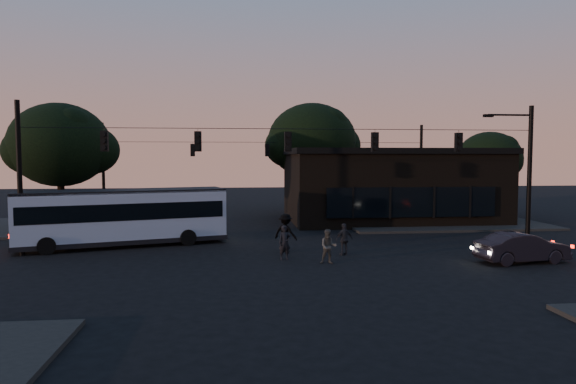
{
  "coord_description": "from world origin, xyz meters",
  "views": [
    {
      "loc": [
        -2.76,
        -21.89,
        4.75
      ],
      "look_at": [
        0.0,
        4.0,
        3.0
      ],
      "focal_mm": 32.0,
      "sensor_mm": 36.0,
      "label": 1
    }
  ],
  "objects": [
    {
      "name": "tree_right",
      "position": [
        18.0,
        18.0,
        4.63
      ],
      "size": [
        5.2,
        5.2,
        6.86
      ],
      "color": "black",
      "rests_on": "ground"
    },
    {
      "name": "tree_behind",
      "position": [
        4.0,
        22.0,
        6.19
      ],
      "size": [
        7.6,
        7.6,
        9.43
      ],
      "color": "black",
      "rests_on": "ground"
    },
    {
      "name": "pedestrian_b",
      "position": [
        1.45,
        0.53,
        0.77
      ],
      "size": [
        0.82,
        0.67,
        1.55
      ],
      "primitive_type": "imported",
      "rotation": [
        0.0,
        0.0,
        -0.12
      ],
      "color": "#3C3A36",
      "rests_on": "ground"
    },
    {
      "name": "sidewalk_far_left",
      "position": [
        -14.0,
        14.0,
        0.07
      ],
      "size": [
        14.0,
        10.0,
        0.15
      ],
      "primitive_type": "cube",
      "color": "black",
      "rests_on": "ground"
    },
    {
      "name": "sidewalk_far_right",
      "position": [
        12.0,
        14.0,
        0.07
      ],
      "size": [
        14.0,
        10.0,
        0.15
      ],
      "primitive_type": "cube",
      "color": "black",
      "rests_on": "ground"
    },
    {
      "name": "signal_rig_near",
      "position": [
        0.0,
        4.0,
        4.45
      ],
      "size": [
        26.24,
        0.3,
        7.5
      ],
      "color": "black",
      "rests_on": "ground"
    },
    {
      "name": "signal_rig_far",
      "position": [
        0.0,
        20.0,
        4.2
      ],
      "size": [
        26.24,
        0.3,
        7.5
      ],
      "color": "black",
      "rests_on": "ground"
    },
    {
      "name": "pedestrian_a",
      "position": [
        -0.4,
        1.64,
        0.8
      ],
      "size": [
        0.65,
        0.49,
        1.6
      ],
      "primitive_type": "imported",
      "rotation": [
        0.0,
        0.0,
        0.21
      ],
      "color": "black",
      "rests_on": "ground"
    },
    {
      "name": "building",
      "position": [
        9.0,
        15.97,
        2.71
      ],
      "size": [
        15.4,
        10.41,
        5.4
      ],
      "color": "black",
      "rests_on": "ground"
    },
    {
      "name": "bus",
      "position": [
        -8.63,
        6.24,
        1.7
      ],
      "size": [
        11.04,
        5.44,
        3.03
      ],
      "rotation": [
        0.0,
        0.0,
        0.29
      ],
      "color": "#99A7C2",
      "rests_on": "ground"
    },
    {
      "name": "pedestrian_d",
      "position": [
        -0.16,
        3.63,
        0.96
      ],
      "size": [
        1.43,
        1.31,
        1.93
      ],
      "primitive_type": "imported",
      "rotation": [
        0.0,
        0.0,
        2.52
      ],
      "color": "black",
      "rests_on": "ground"
    },
    {
      "name": "pedestrian_c",
      "position": [
        2.59,
        2.4,
        0.78
      ],
      "size": [
        0.99,
        0.63,
        1.56
      ],
      "primitive_type": "imported",
      "rotation": [
        0.0,
        0.0,
        3.43
      ],
      "color": "black",
      "rests_on": "ground"
    },
    {
      "name": "car",
      "position": [
        10.22,
        -0.18,
        0.69
      ],
      "size": [
        4.31,
        1.96,
        1.37
      ],
      "primitive_type": "imported",
      "rotation": [
        0.0,
        0.0,
        1.69
      ],
      "color": "black",
      "rests_on": "ground"
    },
    {
      "name": "ground",
      "position": [
        0.0,
        0.0,
        0.0
      ],
      "size": [
        120.0,
        120.0,
        0.0
      ],
      "primitive_type": "plane",
      "color": "black",
      "rests_on": "ground"
    },
    {
      "name": "tree_left",
      "position": [
        -14.0,
        13.0,
        5.57
      ],
      "size": [
        6.4,
        6.4,
        8.3
      ],
      "color": "black",
      "rests_on": "ground"
    }
  ]
}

